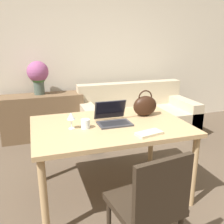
{
  "coord_description": "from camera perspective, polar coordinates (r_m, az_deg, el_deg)",
  "views": [
    {
      "loc": [
        -0.79,
        -1.43,
        1.55
      ],
      "look_at": [
        -0.09,
        0.72,
        0.87
      ],
      "focal_mm": 40.0,
      "sensor_mm": 36.0,
      "label": 1
    }
  ],
  "objects": [
    {
      "name": "wine_glass",
      "position": [
        2.27,
        -9.34,
        -1.09
      ],
      "size": [
        0.08,
        0.08,
        0.15
      ],
      "color": "silver",
      "rests_on": "dining_table"
    },
    {
      "name": "wall_back",
      "position": [
        4.32,
        -7.69,
        13.92
      ],
      "size": [
        10.0,
        0.06,
        2.7
      ],
      "color": "beige",
      "rests_on": "ground_plane"
    },
    {
      "name": "chair",
      "position": [
        1.81,
        8.69,
        -19.73
      ],
      "size": [
        0.5,
        0.5,
        0.86
      ],
      "rotation": [
        0.0,
        0.0,
        0.14
      ],
      "color": "#2D2319",
      "rests_on": "ground_plane"
    },
    {
      "name": "drinking_glass",
      "position": [
        2.29,
        -6.09,
        -2.69
      ],
      "size": [
        0.08,
        0.08,
        0.09
      ],
      "color": "silver",
      "rests_on": "dining_table"
    },
    {
      "name": "dining_table",
      "position": [
        2.43,
        -0.41,
        -4.48
      ],
      "size": [
        1.47,
        0.99,
        0.75
      ],
      "color": "tan",
      "rests_on": "ground_plane"
    },
    {
      "name": "laptop",
      "position": [
        2.43,
        0.11,
        -1.14
      ],
      "size": [
        0.32,
        0.29,
        0.21
      ],
      "color": "#38383D",
      "rests_on": "dining_table"
    },
    {
      "name": "handbag",
      "position": [
        2.64,
        7.54,
        1.46
      ],
      "size": [
        0.26,
        0.14,
        0.28
      ],
      "color": "black",
      "rests_on": "dining_table"
    },
    {
      "name": "flower_vase",
      "position": [
        3.99,
        -16.56,
        8.22
      ],
      "size": [
        0.32,
        0.32,
        0.51
      ],
      "color": "#47564C",
      "rests_on": "sideboard"
    },
    {
      "name": "book",
      "position": [
        2.17,
        8.48,
        -4.85
      ],
      "size": [
        0.25,
        0.17,
        0.02
      ],
      "rotation": [
        0.0,
        0.0,
        0.23
      ],
      "color": "beige",
      "rests_on": "dining_table"
    },
    {
      "name": "couch",
      "position": [
        4.1,
        5.67,
        -1.41
      ],
      "size": [
        1.81,
        0.91,
        0.82
      ],
      "color": "#C1B293",
      "rests_on": "ground_plane"
    },
    {
      "name": "sideboard",
      "position": [
        4.09,
        -15.53,
        -0.99
      ],
      "size": [
        1.24,
        0.4,
        0.7
      ],
      "color": "brown",
      "rests_on": "ground_plane"
    }
  ]
}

